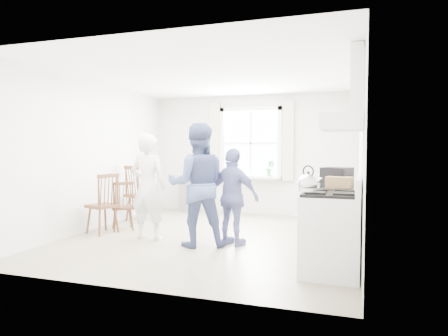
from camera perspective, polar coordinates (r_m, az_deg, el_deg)
room_shell at (r=6.41m, az=-1.59°, el=1.53°), size 4.62×5.12×2.64m
window_assembly at (r=8.75m, az=3.80°, el=2.98°), size 1.88×0.24×1.70m
range_hood at (r=4.71m, az=17.17°, el=8.18°), size 0.45×0.76×0.94m
shelf_unit at (r=9.15m, az=-4.95°, el=-3.69°), size 0.40×0.30×0.80m
gas_stove at (r=4.79m, az=14.96°, el=-8.91°), size 0.68×0.76×1.12m
kettle at (r=4.57m, az=11.92°, el=-2.23°), size 0.22×0.22×0.32m
low_cabinet at (r=5.48m, az=16.08°, el=-7.79°), size 0.50×0.55×0.90m
stereo_stack at (r=5.41m, az=15.80°, el=-1.51°), size 0.43×0.41×0.30m
cardboard_box at (r=5.17m, az=16.14°, el=-2.29°), size 0.34×0.26×0.20m
windsor_chair_a at (r=7.20m, az=-14.22°, el=-4.54°), size 0.51×0.51×0.87m
windsor_chair_b at (r=8.00m, az=-12.57°, el=-2.72°), size 0.62×0.61×1.11m
windsor_chair_c at (r=7.00m, az=-16.49°, el=-4.00°), size 0.55×0.55×1.03m
person_left at (r=6.43m, az=-10.78°, el=-2.65°), size 0.61×0.61×1.68m
person_mid at (r=5.90m, az=-3.82°, el=-2.40°), size 1.16×1.16×1.82m
person_right at (r=5.94m, az=1.33°, el=-4.16°), size 1.06×1.06×1.45m
potted_plant at (r=8.58m, az=6.59°, el=-0.03°), size 0.20×0.20×0.33m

